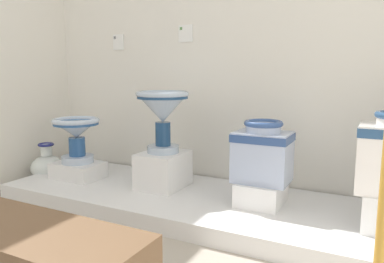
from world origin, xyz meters
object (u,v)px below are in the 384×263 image
object	(u,v)px
info_placard_second	(186,33)
plinth_block_tall_cobalt	(163,170)
plinth_block_leftmost	(261,193)
antique_toilet_tall_cobalt	(163,109)
antique_toilet_leftmost	(263,151)
info_placard_first	(118,42)
antique_toilet_broad_patterned	(76,131)
stanchion_post_near_right	(379,261)
plinth_block_broad_patterned	(78,170)
decorative_vase_spare	(47,167)

from	to	relation	value
info_placard_second	plinth_block_tall_cobalt	bearing A→B (deg)	-85.65
plinth_block_tall_cobalt	plinth_block_leftmost	world-z (taller)	plinth_block_tall_cobalt
antique_toilet_tall_cobalt	antique_toilet_leftmost	xyz separation A→B (m)	(0.78, -0.02, -0.24)
plinth_block_leftmost	info_placard_first	xyz separation A→B (m)	(-1.51, 0.45, 1.07)
antique_toilet_broad_patterned	stanchion_post_near_right	bearing A→B (deg)	-20.50
plinth_block_leftmost	antique_toilet_tall_cobalt	bearing A→B (deg)	178.43
plinth_block_broad_patterned	plinth_block_tall_cobalt	xyz separation A→B (m)	(0.76, 0.12, 0.07)
plinth_block_tall_cobalt	plinth_block_leftmost	distance (m)	0.78
antique_toilet_leftmost	decorative_vase_spare	bearing A→B (deg)	-178.80
antique_toilet_broad_patterned	decorative_vase_spare	bearing A→B (deg)	172.86
info_placard_first	antique_toilet_tall_cobalt	bearing A→B (deg)	-30.25
plinth_block_broad_patterned	info_placard_second	size ratio (longest dim) A/B	2.87
plinth_block_broad_patterned	info_placard_second	world-z (taller)	info_placard_second
info_placard_first	stanchion_post_near_right	distance (m)	2.79
plinth_block_broad_patterned	decorative_vase_spare	distance (m)	0.43
info_placard_first	info_placard_second	bearing A→B (deg)	0.00
antique_toilet_tall_cobalt	plinth_block_leftmost	distance (m)	0.94
plinth_block_broad_patterned	stanchion_post_near_right	xyz separation A→B (m)	(2.26, -0.84, 0.14)
antique_toilet_tall_cobalt	plinth_block_leftmost	bearing A→B (deg)	-1.57
antique_toilet_tall_cobalt	antique_toilet_leftmost	distance (m)	0.82
antique_toilet_broad_patterned	antique_toilet_leftmost	distance (m)	1.55
info_placard_first	plinth_block_leftmost	bearing A→B (deg)	-16.50
antique_toilet_broad_patterned	antique_toilet_tall_cobalt	xyz separation A→B (m)	(0.76, 0.12, 0.21)
plinth_block_tall_cobalt	antique_toilet_broad_patterned	bearing A→B (deg)	-171.33
plinth_block_broad_patterned	plinth_block_tall_cobalt	distance (m)	0.78
antique_toilet_tall_cobalt	plinth_block_leftmost	size ratio (longest dim) A/B	1.35
antique_toilet_broad_patterned	info_placard_first	size ratio (longest dim) A/B	2.75
plinth_block_tall_cobalt	info_placard_second	bearing A→B (deg)	94.35
plinth_block_broad_patterned	plinth_block_leftmost	bearing A→B (deg)	3.52
info_placard_second	stanchion_post_near_right	bearing A→B (deg)	-42.28
plinth_block_tall_cobalt	info_placard_second	size ratio (longest dim) A/B	2.77
antique_toilet_tall_cobalt	decorative_vase_spare	distance (m)	1.32
stanchion_post_near_right	info_placard_first	bearing A→B (deg)	148.06
plinth_block_leftmost	antique_toilet_broad_patterned	bearing A→B (deg)	-176.48
plinth_block_leftmost	info_placard_first	bearing A→B (deg)	163.50
plinth_block_broad_patterned	plinth_block_tall_cobalt	world-z (taller)	plinth_block_tall_cobalt
antique_toilet_broad_patterned	plinth_block_leftmost	size ratio (longest dim) A/B	1.11
decorative_vase_spare	stanchion_post_near_right	size ratio (longest dim) A/B	0.37
antique_toilet_leftmost	info_placard_second	xyz separation A→B (m)	(-0.81, 0.45, 0.83)
plinth_block_tall_cobalt	antique_toilet_tall_cobalt	size ratio (longest dim) A/B	0.82
antique_toilet_leftmost	decorative_vase_spare	xyz separation A→B (m)	(-1.97, -0.04, -0.33)
plinth_block_tall_cobalt	info_placard_second	xyz separation A→B (m)	(-0.03, 0.43, 1.06)
stanchion_post_near_right	antique_toilet_leftmost	bearing A→B (deg)	127.15
plinth_block_leftmost	plinth_block_tall_cobalt	bearing A→B (deg)	178.43
antique_toilet_tall_cobalt	plinth_block_leftmost	xyz separation A→B (m)	(0.78, -0.02, -0.53)
antique_toilet_leftmost	plinth_block_tall_cobalt	bearing A→B (deg)	178.43
antique_toilet_broad_patterned	antique_toilet_tall_cobalt	bearing A→B (deg)	8.67
stanchion_post_near_right	antique_toilet_broad_patterned	bearing A→B (deg)	159.50
antique_toilet_leftmost	info_placard_first	size ratio (longest dim) A/B	2.95
plinth_block_broad_patterned	antique_toilet_broad_patterned	distance (m)	0.33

